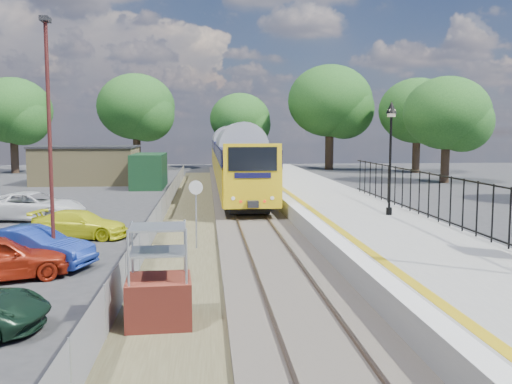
{
  "coord_description": "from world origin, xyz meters",
  "views": [
    {
      "loc": [
        -2.14,
        -16.46,
        4.26
      ],
      "look_at": [
        -0.25,
        4.92,
        2.0
      ],
      "focal_mm": 40.0,
      "sensor_mm": 36.0,
      "label": 1
    }
  ],
  "objects": [
    {
      "name": "brick_plinth",
      "position": [
        -3.19,
        -4.12,
        1.09
      ],
      "size": [
        1.48,
        1.48,
        2.27
      ],
      "rotation": [
        0.0,
        0.0,
        0.06
      ],
      "color": "maroon",
      "rests_on": "ground"
    },
    {
      "name": "palisade_fence",
      "position": [
        6.55,
        2.24,
        1.84
      ],
      "size": [
        0.12,
        26.0,
        2.0
      ],
      "color": "black",
      "rests_on": "platform"
    },
    {
      "name": "ground",
      "position": [
        0.0,
        0.0,
        0.0
      ],
      "size": [
        120.0,
        120.0,
        0.0
      ],
      "primitive_type": "plane",
      "color": "#2D2D30",
      "rests_on": "ground"
    },
    {
      "name": "car_yellow",
      "position": [
        -7.21,
        6.77,
        0.56
      ],
      "size": [
        4.11,
        2.36,
        1.12
      ],
      "primitive_type": "imported",
      "rotation": [
        0.0,
        0.0,
        1.36
      ],
      "color": "yellow",
      "rests_on": "ground"
    },
    {
      "name": "carpark_lamp",
      "position": [
        -6.88,
        1.51,
        4.35
      ],
      "size": [
        0.25,
        0.5,
        7.7
      ],
      "color": "#4A1A18",
      "rests_on": "ground"
    },
    {
      "name": "wire_fence",
      "position": [
        -4.2,
        12.0,
        0.6
      ],
      "size": [
        0.06,
        52.0,
        1.2
      ],
      "color": "#999EA3",
      "rests_on": "ground"
    },
    {
      "name": "track_bed",
      "position": [
        -0.47,
        9.67,
        0.09
      ],
      "size": [
        5.9,
        80.0,
        0.29
      ],
      "color": "#473F38",
      "rests_on": "ground"
    },
    {
      "name": "speed_sign",
      "position": [
        -2.5,
        4.01,
        1.7
      ],
      "size": [
        0.5,
        0.16,
        2.54
      ],
      "rotation": [
        0.0,
        0.0,
        -0.26
      ],
      "color": "#999EA3",
      "rests_on": "ground"
    },
    {
      "name": "victorian_lamp_north",
      "position": [
        5.3,
        6.0,
        4.3
      ],
      "size": [
        0.44,
        0.44,
        4.6
      ],
      "color": "black",
      "rests_on": "platform"
    },
    {
      "name": "outbuilding",
      "position": [
        -10.91,
        31.21,
        1.52
      ],
      "size": [
        10.8,
        10.1,
        3.12
      ],
      "color": "#908051",
      "rests_on": "ground"
    },
    {
      "name": "car_white",
      "position": [
        -10.46,
        11.68,
        0.69
      ],
      "size": [
        5.37,
        3.35,
        1.38
      ],
      "primitive_type": "imported",
      "rotation": [
        0.0,
        0.0,
        1.35
      ],
      "color": "white",
      "rests_on": "ground"
    },
    {
      "name": "train",
      "position": [
        0.0,
        29.92,
        2.34
      ],
      "size": [
        2.82,
        40.83,
        3.51
      ],
      "color": "gold",
      "rests_on": "ground"
    },
    {
      "name": "tree_line",
      "position": [
        1.4,
        42.0,
        6.61
      ],
      "size": [
        56.8,
        43.8,
        11.88
      ],
      "color": "#332319",
      "rests_on": "ground"
    },
    {
      "name": "platform",
      "position": [
        4.2,
        8.0,
        0.45
      ],
      "size": [
        5.0,
        70.0,
        0.9
      ],
      "primitive_type": "cube",
      "color": "gray",
      "rests_on": "ground"
    },
    {
      "name": "car_blue",
      "position": [
        -7.62,
        1.65,
        0.65
      ],
      "size": [
        4.2,
        2.55,
        1.31
      ],
      "primitive_type": "imported",
      "rotation": [
        0.0,
        0.0,
        1.25
      ],
      "color": "navy",
      "rests_on": "ground"
    },
    {
      "name": "platform_edge",
      "position": [
        2.14,
        8.0,
        0.9
      ],
      "size": [
        0.9,
        70.0,
        0.01
      ],
      "color": "silver",
      "rests_on": "platform"
    }
  ]
}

